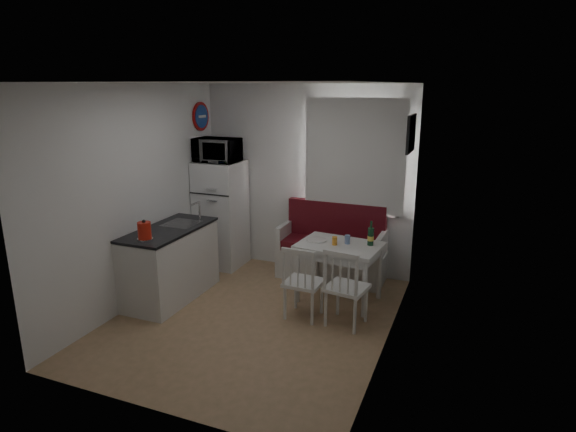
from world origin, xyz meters
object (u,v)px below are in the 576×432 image
(kitchen_counter, at_px, (171,263))
(fridge, at_px, (221,214))
(chair_left, at_px, (301,276))
(wine_bottle, at_px, (371,233))
(bench, at_px, (332,254))
(dining_table, at_px, (339,251))
(chair_right, at_px, (345,280))
(kettle, at_px, (144,231))
(microwave, at_px, (217,150))

(kitchen_counter, xyz_separation_m, fridge, (0.02, 1.24, 0.31))
(chair_left, distance_m, fridge, 2.10)
(chair_left, distance_m, wine_bottle, 1.03)
(bench, height_order, dining_table, bench)
(chair_right, distance_m, kettle, 2.27)
(bench, relative_size, dining_table, 1.39)
(kettle, bearing_deg, chair_right, 13.70)
(bench, relative_size, chair_left, 3.11)
(bench, relative_size, wine_bottle, 4.82)
(kitchen_counter, height_order, chair_right, kitchen_counter)
(bench, relative_size, microwave, 2.41)
(fridge, bearing_deg, kettle, -89.02)
(kettle, xyz_separation_m, wine_bottle, (2.26, 1.29, -0.14))
(kitchen_counter, distance_m, chair_right, 2.21)
(fridge, height_order, microwave, microwave)
(microwave, xyz_separation_m, kettle, (0.03, -1.70, -0.69))
(kitchen_counter, xyz_separation_m, dining_table, (1.96, 0.68, 0.19))
(chair_right, distance_m, fridge, 2.52)
(dining_table, height_order, chair_right, chair_right)
(kitchen_counter, bearing_deg, bench, 39.14)
(kettle, bearing_deg, bench, 49.02)
(fridge, bearing_deg, chair_right, -29.21)
(bench, xyz_separation_m, kettle, (-1.62, -1.86, 0.68))
(bench, bearing_deg, dining_table, -66.68)
(chair_right, height_order, kettle, kettle)
(chair_left, relative_size, chair_right, 0.96)
(kitchen_counter, height_order, wine_bottle, kitchen_counter)
(kitchen_counter, height_order, kettle, kitchen_counter)
(fridge, bearing_deg, dining_table, -16.13)
(kitchen_counter, height_order, chair_left, kitchen_counter)
(bench, distance_m, dining_table, 0.80)
(chair_left, xyz_separation_m, fridge, (-1.69, 1.22, 0.23))
(dining_table, distance_m, microwave, 2.27)
(chair_left, height_order, chair_right, chair_right)
(fridge, xyz_separation_m, wine_bottle, (2.29, -0.46, 0.11))
(kitchen_counter, height_order, dining_table, kitchen_counter)
(dining_table, bearing_deg, wine_bottle, 21.89)
(kitchen_counter, relative_size, bench, 0.91)
(dining_table, relative_size, chair_right, 2.14)
(dining_table, xyz_separation_m, kettle, (-1.91, -1.19, 0.37))
(chair_left, bearing_deg, wine_bottle, 53.76)
(fridge, bearing_deg, chair_left, -35.84)
(kitchen_counter, distance_m, wine_bottle, 2.47)
(kitchen_counter, bearing_deg, fridge, 89.10)
(bench, xyz_separation_m, fridge, (-1.65, -0.11, 0.43))
(bench, distance_m, microwave, 2.14)
(kitchen_counter, xyz_separation_m, bench, (1.67, 1.36, -0.11))
(kitchen_counter, distance_m, fridge, 1.28)
(fridge, relative_size, wine_bottle, 5.13)
(kettle, bearing_deg, kitchen_counter, 95.59)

